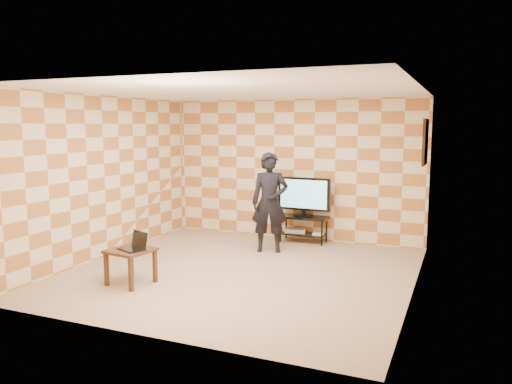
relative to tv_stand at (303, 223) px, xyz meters
The scene contains 14 objects.
floor 2.28m from the tv_stand, 97.49° to the right, with size 5.00×5.00×0.00m, color tan.
wall_back 1.06m from the tv_stand, 137.67° to the left, with size 5.00×0.02×2.70m, color beige.
wall_front 4.84m from the tv_stand, 93.55° to the right, with size 5.00×0.02×2.70m, color beige.
wall_left 3.71m from the tv_stand, 141.37° to the right, with size 0.02×5.00×2.70m, color beige.
wall_right 3.29m from the tv_stand, 45.34° to the right, with size 0.02×5.00×2.70m, color beige.
ceiling 3.24m from the tv_stand, 97.49° to the right, with size 5.00×5.00×0.02m, color white.
wall_art 2.78m from the tv_stand, 17.41° to the right, with size 0.04×0.72×0.72m.
tv_stand is the anchor object (origin of this frame).
tv 0.54m from the tv_stand, 88.35° to the right, with size 1.02×0.20×0.74m.
dvd_player 0.23m from the tv_stand, 169.16° to the left, with size 0.38×0.27×0.06m, color #BABABC.
game_console 0.35m from the tv_stand, ahead, with size 0.20×0.14×0.04m, color silver.
side_table 3.65m from the tv_stand, 113.80° to the right, with size 0.63×0.63×0.50m.
laptop 3.62m from the tv_stand, 112.93° to the right, with size 0.45×0.41×0.24m.
person 1.08m from the tv_stand, 111.19° to the right, with size 0.64×0.42×1.75m, color black.
Camera 1 is at (3.04, -6.67, 2.21)m, focal length 35.00 mm.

